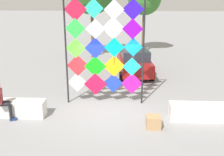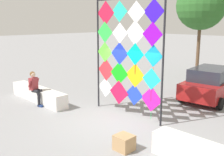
{
  "view_description": "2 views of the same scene",
  "coord_description": "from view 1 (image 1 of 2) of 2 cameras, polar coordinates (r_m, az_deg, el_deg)",
  "views": [
    {
      "loc": [
        0.67,
        -9.79,
        4.49
      ],
      "look_at": [
        0.15,
        0.5,
        1.24
      ],
      "focal_mm": 43.82,
      "sensor_mm": 36.0,
      "label": 1
    },
    {
      "loc": [
        6.23,
        -6.27,
        3.54
      ],
      "look_at": [
        -0.2,
        0.18,
        1.57
      ],
      "focal_mm": 42.19,
      "sensor_mm": 36.0,
      "label": 2
    }
  ],
  "objects": [
    {
      "name": "kite_display_rack",
      "position": [
        10.95,
        -1.67,
        6.59
      ],
      "size": [
        3.17,
        0.13,
        4.39
      ],
      "color": "#232328",
      "rests_on": "ground"
    },
    {
      "name": "cardboard_box_large",
      "position": [
        9.63,
        8.63,
        -9.04
      ],
      "size": [
        0.5,
        0.46,
        0.43
      ],
      "primitive_type": "cube",
      "rotation": [
        0.0,
        0.0,
        -0.0
      ],
      "color": "tan",
      "rests_on": "ground"
    },
    {
      "name": "seated_vendor",
      "position": [
        10.54,
        -21.99,
        -3.94
      ],
      "size": [
        0.68,
        0.55,
        1.47
      ],
      "color": "black",
      "rests_on": "ground"
    },
    {
      "name": "ground",
      "position": [
        10.79,
        -0.96,
        -7.08
      ],
      "size": [
        120.0,
        120.0,
        0.0
      ],
      "primitive_type": "plane",
      "color": "gray"
    },
    {
      "name": "plaza_ledge_right",
      "position": [
        10.76,
        21.92,
        -6.67
      ],
      "size": [
        3.77,
        0.59,
        0.62
      ],
      "primitive_type": "cube",
      "color": "silver",
      "rests_on": "ground"
    },
    {
      "name": "parked_car",
      "position": [
        15.5,
        4.61,
        3.51
      ],
      "size": [
        2.16,
        3.98,
        1.49
      ],
      "color": "maroon",
      "rests_on": "ground"
    }
  ]
}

